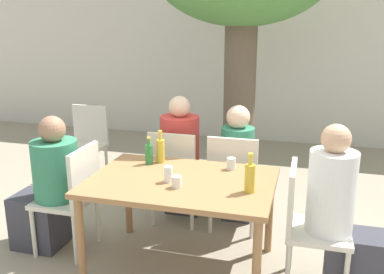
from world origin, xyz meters
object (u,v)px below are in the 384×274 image
object	(u,v)px
patio_chair_3	(234,177)
drinking_glass_0	(168,174)
patio_chair_1	(307,220)
dining_table_front	(181,189)
person_seated_3	(238,170)
person_seated_1	(342,221)
person_seated_2	(182,161)
oil_cruet_2	(160,150)
oil_cruet_0	(250,177)
drinking_glass_2	(177,182)
drinking_glass_1	(231,164)
green_bottle_1	(149,154)
patio_chair_0	(73,193)
person_seated_0	(48,190)
patio_chair_2	(175,172)
patio_chair_4	(87,140)

from	to	relation	value
patio_chair_3	drinking_glass_0	bearing A→B (deg)	65.77
patio_chair_1	dining_table_front	bearing A→B (deg)	90.00
patio_chair_1	person_seated_3	world-z (taller)	person_seated_3
dining_table_front	person_seated_1	xyz separation A→B (m)	(1.16, -0.00, -0.11)
person_seated_2	oil_cruet_2	xyz separation A→B (m)	(-0.01, -0.60, 0.29)
drinking_glass_0	person_seated_1	bearing A→B (deg)	3.39
dining_table_front	oil_cruet_2	world-z (taller)	oil_cruet_2
patio_chair_3	person_seated_2	distance (m)	0.60
oil_cruet_0	oil_cruet_2	size ratio (longest dim) A/B	1.03
patio_chair_3	person_seated_3	xyz separation A→B (m)	(0.00, 0.24, -0.01)
person_seated_2	drinking_glass_0	bearing A→B (deg)	101.05
dining_table_front	oil_cruet_2	xyz separation A→B (m)	(-0.28, 0.34, 0.18)
drinking_glass_2	drinking_glass_0	bearing A→B (deg)	136.34
patio_chair_1	person_seated_1	size ratio (longest dim) A/B	0.74
oil_cruet_2	drinking_glass_1	size ratio (longest dim) A/B	2.89
oil_cruet_2	drinking_glass_0	size ratio (longest dim) A/B	2.27
green_bottle_1	patio_chair_0	bearing A→B (deg)	-153.87
person_seated_1	patio_chair_0	bearing A→B (deg)	90.00
dining_table_front	person_seated_0	bearing A→B (deg)	-180.00
patio_chair_1	patio_chair_3	xyz separation A→B (m)	(-0.65, 0.71, 0.00)
oil_cruet_0	drinking_glass_1	world-z (taller)	oil_cruet_0
patio_chair_0	green_bottle_1	distance (m)	0.69
patio_chair_2	person_seated_2	distance (m)	0.23
person_seated_3	drinking_glass_0	xyz separation A→B (m)	(-0.35, -1.03, 0.29)
patio_chair_1	person_seated_1	distance (m)	0.24
patio_chair_1	drinking_glass_2	distance (m)	0.96
green_bottle_1	drinking_glass_0	bearing A→B (deg)	-50.74
person_seated_2	person_seated_3	distance (m)	0.55
person_seated_0	person_seated_1	size ratio (longest dim) A/B	0.94
patio_chair_0	person_seated_0	distance (m)	0.24
patio_chair_0	patio_chair_4	size ratio (longest dim) A/B	1.00
person_seated_0	patio_chair_3	bearing A→B (deg)	116.40
person_seated_0	drinking_glass_1	world-z (taller)	person_seated_0
patio_chair_0	drinking_glass_2	world-z (taller)	patio_chair_0
drinking_glass_2	oil_cruet_0	bearing A→B (deg)	6.28
patio_chair_0	person_seated_1	xyz separation A→B (m)	(2.08, -0.00, 0.03)
patio_chair_4	person_seated_1	size ratio (longest dim) A/B	0.74
patio_chair_3	drinking_glass_1	xyz separation A→B (m)	(0.04, -0.39, 0.26)
person_seated_2	person_seated_1	bearing A→B (deg)	146.64
dining_table_front	patio_chair_3	distance (m)	0.78
person_seated_2	patio_chair_2	bearing A→B (deg)	90.00
patio_chair_2	patio_chair_4	world-z (taller)	same
patio_chair_2	drinking_glass_2	size ratio (longest dim) A/B	10.73
dining_table_front	oil_cruet_0	distance (m)	0.57
person_seated_3	drinking_glass_2	world-z (taller)	person_seated_3
patio_chair_3	person_seated_1	distance (m)	1.13
oil_cruet_2	drinking_glass_0	bearing A→B (deg)	-63.43
drinking_glass_1	patio_chair_4	bearing A→B (deg)	149.17
oil_cruet_2	patio_chair_2	bearing A→B (deg)	88.74
person_seated_1	drinking_glass_2	world-z (taller)	person_seated_1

